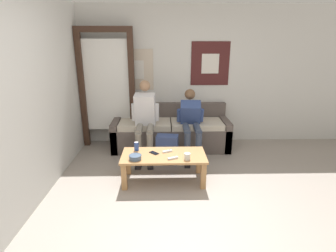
{
  "coord_description": "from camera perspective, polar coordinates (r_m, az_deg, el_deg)",
  "views": [
    {
      "loc": [
        -0.33,
        -2.4,
        1.87
      ],
      "look_at": [
        -0.24,
        1.38,
        0.68
      ],
      "focal_mm": 28.0,
      "sensor_mm": 36.0,
      "label": 1
    }
  ],
  "objects": [
    {
      "name": "ground_plane",
      "position": [
        3.06,
        5.44,
        -20.23
      ],
      "size": [
        18.0,
        18.0,
        0.0
      ],
      "primitive_type": "plane",
      "color": "gray"
    },
    {
      "name": "wall_back",
      "position": [
        5.02,
        2.44,
        10.75
      ],
      "size": [
        10.0,
        0.07,
        2.55
      ],
      "color": "silver",
      "rests_on": "ground_plane"
    },
    {
      "name": "door_frame",
      "position": [
        4.91,
        -13.17,
        9.24
      ],
      "size": [
        1.0,
        0.1,
        2.15
      ],
      "color": "#382319",
      "rests_on": "ground_plane"
    },
    {
      "name": "couch",
      "position": [
        4.87,
        0.6,
        -1.4
      ],
      "size": [
        2.11,
        0.74,
        0.79
      ],
      "color": "#564C47",
      "rests_on": "ground_plane"
    },
    {
      "name": "coffee_table",
      "position": [
        3.68,
        -0.94,
        -7.21
      ],
      "size": [
        1.16,
        0.56,
        0.4
      ],
      "color": "#B27F4C",
      "rests_on": "ground_plane"
    },
    {
      "name": "person_seated_adult",
      "position": [
        4.38,
        -5.03,
        1.93
      ],
      "size": [
        0.47,
        0.83,
        1.28
      ],
      "color": "gray",
      "rests_on": "ground_plane"
    },
    {
      "name": "person_seated_teen",
      "position": [
        4.45,
        5.04,
        1.19
      ],
      "size": [
        0.47,
        0.92,
        1.11
      ],
      "color": "#384256",
      "rests_on": "ground_plane"
    },
    {
      "name": "backpack",
      "position": [
        4.24,
        -0.18,
        -5.27
      ],
      "size": [
        0.37,
        0.27,
        0.47
      ],
      "color": "navy",
      "rests_on": "ground_plane"
    },
    {
      "name": "ceramic_bowl",
      "position": [
        3.51,
        -7.15,
        -6.69
      ],
      "size": [
        0.17,
        0.17,
        0.06
      ],
      "color": "#475B75",
      "rests_on": "coffee_table"
    },
    {
      "name": "pillar_candle",
      "position": [
        3.49,
        4.13,
        -6.63
      ],
      "size": [
        0.08,
        0.08,
        0.1
      ],
      "color": "silver",
      "rests_on": "coffee_table"
    },
    {
      "name": "drink_can_blue",
      "position": [
        3.79,
        -6.89,
        -4.39
      ],
      "size": [
        0.07,
        0.07,
        0.12
      ],
      "color": "#28479E",
      "rests_on": "coffee_table"
    },
    {
      "name": "game_controller_near_left",
      "position": [
        3.51,
        1.07,
        -7.0
      ],
      "size": [
        0.15,
        0.09,
        0.03
      ],
      "color": "white",
      "rests_on": "coffee_table"
    },
    {
      "name": "game_controller_near_right",
      "position": [
        3.72,
        -0.15,
        -5.53
      ],
      "size": [
        0.15,
        0.09,
        0.03
      ],
      "color": "white",
      "rests_on": "coffee_table"
    },
    {
      "name": "cell_phone",
      "position": [
        3.69,
        -3.06,
        -5.87
      ],
      "size": [
        0.14,
        0.14,
        0.01
      ],
      "color": "black",
      "rests_on": "coffee_table"
    }
  ]
}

